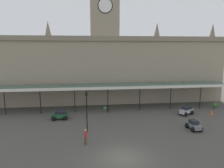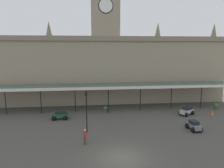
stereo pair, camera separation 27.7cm
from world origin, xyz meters
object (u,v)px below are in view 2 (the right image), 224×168
at_px(planter_forecourt_centre, 216,106).
at_px(pedestrian_crossing_forecourt, 85,136).
at_px(car_silver_estate, 187,111).
at_px(car_grey_sedan, 194,126).
at_px(car_green_estate, 60,115).
at_px(traffic_cone, 212,113).
at_px(victorian_lamppost, 86,107).
at_px(planter_near_kerb, 105,109).

bearing_deg(planter_forecourt_centre, pedestrian_crossing_forecourt, -153.84).
xyz_separation_m(car_silver_estate, car_grey_sedan, (-1.80, -5.58, -0.06)).
relative_size(car_green_estate, traffic_cone, 3.11).
bearing_deg(victorian_lamppost, car_grey_sedan, -3.62).
bearing_deg(pedestrian_crossing_forecourt, car_silver_estate, 28.37).
xyz_separation_m(traffic_cone, planter_near_kerb, (-15.67, 2.99, 0.12)).
relative_size(planter_near_kerb, planter_forecourt_centre, 1.00).
bearing_deg(car_green_estate, pedestrian_crossing_forecourt, -65.71).
bearing_deg(victorian_lamppost, planter_near_kerb, 69.52).
distance_m(car_silver_estate, traffic_cone, 3.77).
height_order(planter_near_kerb, planter_forecourt_centre, same).
relative_size(pedestrian_crossing_forecourt, planter_near_kerb, 1.74).
height_order(car_grey_sedan, pedestrian_crossing_forecourt, pedestrian_crossing_forecourt).
bearing_deg(planter_near_kerb, victorian_lamppost, -110.48).
bearing_deg(planter_near_kerb, pedestrian_crossing_forecourt, -105.18).
bearing_deg(pedestrian_crossing_forecourt, victorian_lamppost, 87.63).
distance_m(car_grey_sedan, planter_forecourt_centre, 11.08).
relative_size(pedestrian_crossing_forecourt, planter_forecourt_centre, 1.74).
bearing_deg(car_grey_sedan, traffic_cone, 42.46).
relative_size(pedestrian_crossing_forecourt, victorian_lamppost, 0.34).
height_order(car_silver_estate, car_grey_sedan, car_silver_estate).
height_order(car_grey_sedan, victorian_lamppost, victorian_lamppost).
bearing_deg(victorian_lamppost, planter_forecourt_centre, 18.74).
relative_size(car_green_estate, car_grey_sedan, 1.09).
bearing_deg(traffic_cone, planter_forecourt_centre, 50.12).
bearing_deg(pedestrian_crossing_forecourt, planter_forecourt_centre, 26.16).
distance_m(car_silver_estate, planter_near_kerb, 12.20).
xyz_separation_m(victorian_lamppost, planter_forecourt_centre, (20.69, 7.02, -2.60)).
relative_size(car_silver_estate, planter_near_kerb, 2.53).
xyz_separation_m(car_green_estate, traffic_cone, (22.11, -0.57, -0.20)).
bearing_deg(traffic_cone, victorian_lamppost, -167.01).
bearing_deg(planter_forecourt_centre, planter_near_kerb, 179.35).
height_order(car_green_estate, planter_near_kerb, car_green_estate).
xyz_separation_m(car_green_estate, car_grey_sedan, (16.60, -5.62, -0.06)).
bearing_deg(pedestrian_crossing_forecourt, planter_near_kerb, 74.82).
xyz_separation_m(car_grey_sedan, planter_near_kerb, (-10.15, 8.04, -0.01)).
height_order(pedestrian_crossing_forecourt, traffic_cone, pedestrian_crossing_forecourt).
relative_size(victorian_lamppost, traffic_cone, 6.80).
bearing_deg(traffic_cone, pedestrian_crossing_forecourt, -158.07).
xyz_separation_m(car_silver_estate, traffic_cone, (3.72, -0.53, -0.20)).
relative_size(car_green_estate, pedestrian_crossing_forecourt, 1.36).
bearing_deg(planter_forecourt_centre, car_green_estate, -174.82).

